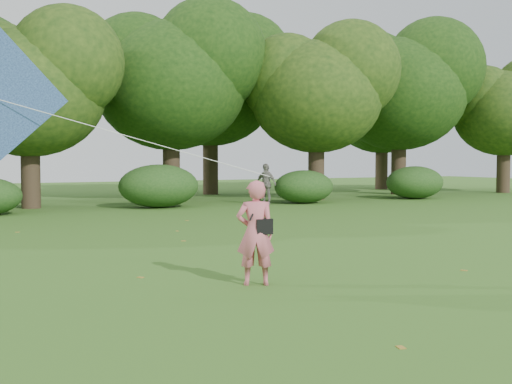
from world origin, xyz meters
name	(u,v)px	position (x,y,z in m)	size (l,w,h in m)	color
ground	(326,289)	(0.00, 0.00, 0.00)	(100.00, 100.00, 0.00)	#265114
man_kite_flyer	(255,233)	(-0.87, 0.83, 0.88)	(0.64, 0.42, 1.77)	#CA5F6C
bystander_right	(266,184)	(8.06, 17.59, 0.95)	(1.11, 0.46, 1.90)	gray
crossbody_bag	(262,226)	(-0.75, 0.80, 1.00)	(0.43, 0.20, 0.71)	black
tree_line	(100,87)	(1.67, 22.88, 5.60)	(54.70, 15.30, 9.48)	#3A2D1E
shrub_band	(72,190)	(-0.72, 17.60, 0.86)	(39.15, 3.22, 1.88)	#264919
fallen_leaves	(231,254)	(0.22, 4.21, 0.01)	(10.13, 15.96, 0.01)	olive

